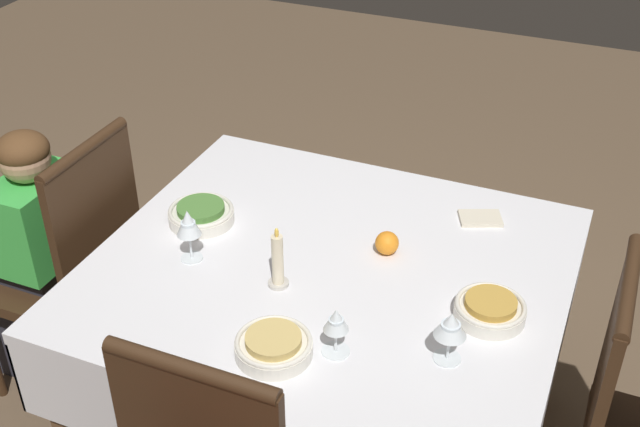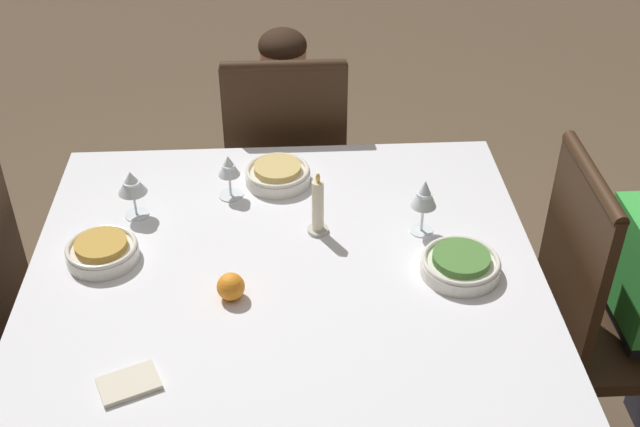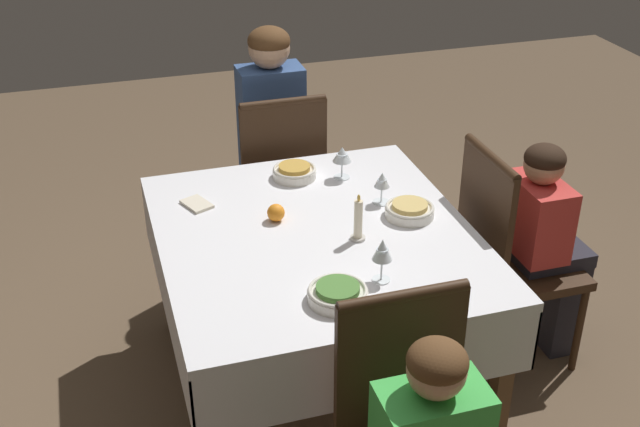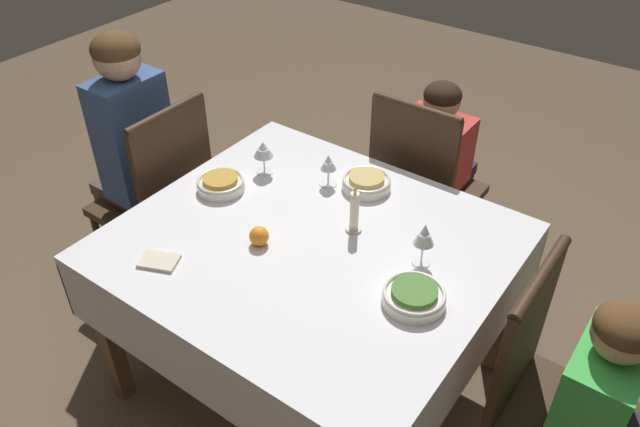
{
  "view_description": "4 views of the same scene",
  "coord_description": "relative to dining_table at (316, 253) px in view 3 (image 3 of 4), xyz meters",
  "views": [
    {
      "loc": [
        -0.66,
        1.65,
        2.09
      ],
      "look_at": [
        0.03,
        -0.0,
        0.91
      ],
      "focal_mm": 45.0,
      "sensor_mm": 36.0,
      "label": 1
    },
    {
      "loc": [
        0.01,
        -1.57,
        2.03
      ],
      "look_at": [
        0.09,
        0.08,
        0.84
      ],
      "focal_mm": 45.0,
      "sensor_mm": 36.0,
      "label": 2
    },
    {
      "loc": [
        2.45,
        -0.73,
        2.26
      ],
      "look_at": [
        0.09,
        -0.01,
        0.88
      ],
      "focal_mm": 45.0,
      "sensor_mm": 36.0,
      "label": 3
    },
    {
      "loc": [
        1.0,
        -1.33,
        2.12
      ],
      "look_at": [
        0.03,
        0.01,
        0.87
      ],
      "focal_mm": 35.0,
      "sensor_mm": 36.0,
      "label": 4
    }
  ],
  "objects": [
    {
      "name": "napkin_red_folded",
      "position": [
        -0.33,
        -0.39,
        0.09
      ],
      "size": [
        0.15,
        0.13,
        0.01
      ],
      "rotation": [
        0.0,
        0.0,
        0.4
      ],
      "color": "beige",
      "rests_on": "dining_table"
    },
    {
      "name": "wine_glass_north",
      "position": [
        -0.15,
        0.31,
        0.18
      ],
      "size": [
        0.07,
        0.07,
        0.13
      ],
      "color": "white",
      "rests_on": "dining_table"
    },
    {
      "name": "bowl_north",
      "position": [
        -0.01,
        0.38,
        0.12
      ],
      "size": [
        0.19,
        0.19,
        0.06
      ],
      "color": "silver",
      "rests_on": "dining_table"
    },
    {
      "name": "chair_west",
      "position": [
        -0.88,
        0.08,
        -0.13
      ],
      "size": [
        0.43,
        0.43,
        0.98
      ],
      "rotation": [
        0.0,
        0.0,
        -1.57
      ],
      "color": "#382314",
      "rests_on": "ground_plane"
    },
    {
      "name": "bowl_west",
      "position": [
        -0.46,
        0.05,
        0.12
      ],
      "size": [
        0.18,
        0.18,
        0.06
      ],
      "color": "silver",
      "rests_on": "dining_table"
    },
    {
      "name": "candle_centerpiece",
      "position": [
        0.09,
        0.13,
        0.16
      ],
      "size": [
        0.06,
        0.06,
        0.18
      ],
      "color": "beige",
      "rests_on": "dining_table"
    },
    {
      "name": "wine_glass_east",
      "position": [
        0.37,
        0.12,
        0.2
      ],
      "size": [
        0.07,
        0.07,
        0.16
      ],
      "color": "white",
      "rests_on": "dining_table"
    },
    {
      "name": "orange_fruit",
      "position": [
        -0.13,
        -0.12,
        0.12
      ],
      "size": [
        0.07,
        0.07,
        0.07
      ],
      "primitive_type": "sphere",
      "color": "orange",
      "rests_on": "dining_table"
    },
    {
      "name": "person_child_red",
      "position": [
        0.02,
        0.99,
        -0.12
      ],
      "size": [
        0.3,
        0.33,
        0.99
      ],
      "rotation": [
        0.0,
        0.0,
        3.14
      ],
      "color": "#282833",
      "rests_on": "ground_plane"
    },
    {
      "name": "chair_north",
      "position": [
        0.02,
        0.81,
        -0.13
      ],
      "size": [
        0.43,
        0.43,
        0.98
      ],
      "rotation": [
        0.0,
        0.0,
        3.14
      ],
      "color": "#382314",
      "rests_on": "ground_plane"
    },
    {
      "name": "bowl_east",
      "position": [
        0.44,
        -0.06,
        0.12
      ],
      "size": [
        0.2,
        0.2,
        0.06
      ],
      "color": "silver",
      "rests_on": "dining_table"
    },
    {
      "name": "dining_table",
      "position": [
        0.0,
        0.0,
        0.0
      ],
      "size": [
        1.29,
        1.15,
        0.75
      ],
      "color": "silver",
      "rests_on": "ground_plane"
    },
    {
      "name": "ground_plane",
      "position": [
        0.0,
        0.0,
        -0.66
      ],
      "size": [
        8.0,
        8.0,
        0.0
      ],
      "primitive_type": "plane",
      "color": "brown"
    },
    {
      "name": "person_adult_denim",
      "position": [
        -1.04,
        0.08,
        0.04
      ],
      "size": [
        0.34,
        0.3,
        1.24
      ],
      "rotation": [
        0.0,
        0.0,
        -1.57
      ],
      "color": "#4C4233",
      "rests_on": "ground_plane"
    },
    {
      "name": "wine_glass_west",
      "position": [
        -0.4,
        0.23,
        0.19
      ],
      "size": [
        0.08,
        0.08,
        0.14
      ],
      "color": "white",
      "rests_on": "dining_table"
    }
  ]
}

